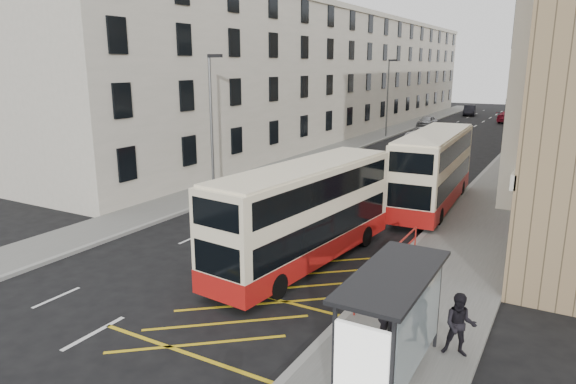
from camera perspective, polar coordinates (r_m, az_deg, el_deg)
The scene contains 20 objects.
ground at distance 17.60m, azimuth -15.68°, elevation -12.08°, with size 200.00×200.00×0.00m, color black.
pavement_right at distance 41.75m, azimuth 24.21°, elevation 2.35°, with size 4.00×120.00×0.15m, color #62615D.
pavement_left at distance 45.75m, azimuth 4.56°, elevation 4.46°, with size 3.00×120.00×0.15m, color #62615D.
kerb_right at distance 41.97m, azimuth 21.50°, elevation 2.67°, with size 0.25×120.00×0.15m, color gray.
kerb_left at distance 45.15m, azimuth 6.29°, elevation 4.29°, with size 0.25×120.00×0.15m, color gray.
road_markings at distance 57.60m, azimuth 17.83°, elevation 5.71°, with size 10.00×110.00×0.01m, color silver, non-canonical shape.
terrace_left at distance 61.71m, azimuth 5.83°, elevation 12.88°, with size 9.18×79.00×13.25m.
bus_shelter at distance 12.27m, azimuth 11.63°, elevation -12.62°, with size 1.65×4.25×2.70m.
guard_railing at distance 18.73m, azimuth 11.24°, elevation -7.33°, with size 0.06×6.56×1.01m.
street_lamp_near at distance 29.23m, azimuth -8.45°, elevation 8.02°, with size 0.93×0.18×8.00m.
street_lamp_far at distance 55.94m, azimuth 11.06°, elevation 10.67°, with size 0.93×0.18×8.00m.
double_decker_front at distance 19.69m, azimuth 1.89°, elevation -2.50°, with size 3.27×10.02×3.93m.
double_decker_rear at distance 28.69m, azimuth 15.84°, elevation 2.40°, with size 2.82×10.41×4.12m.
pedestrian_near at distance 14.64m, azimuth 11.17°, elevation -12.92°, with size 0.63×0.42×1.73m, color black.
pedestrian_mid at distance 14.44m, azimuth 18.55°, elevation -13.84°, with size 0.84×0.65×1.72m, color black.
pedestrian_far at distance 17.11m, azimuth 11.49°, elevation -8.80°, with size 1.04×0.43×1.77m, color black.
white_van at distance 54.92m, azimuth 14.69°, elevation 6.25°, with size 2.20×4.77×1.33m, color white.
car_silver at distance 67.52m, azimuth 15.18°, elevation 7.60°, with size 1.65×4.09×1.39m, color #A4A6AB.
car_dark at distance 84.69m, azimuth 19.53°, elevation 8.54°, with size 1.67×4.79×1.58m, color black.
car_red at distance 76.02m, azimuth 23.56°, elevation 7.67°, with size 2.23×5.47×1.59m, color #A81830.
Camera 1 is at (11.54, -10.92, 7.56)m, focal length 32.00 mm.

